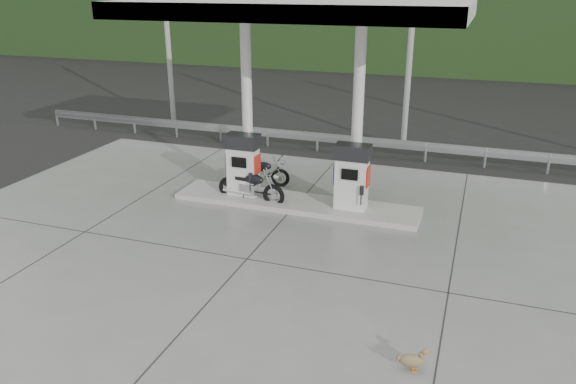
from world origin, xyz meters
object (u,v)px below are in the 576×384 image
(gas_pump_right, at_px, (352,177))
(motorcycle_right, at_px, (260,172))
(gas_pump_left, at_px, (243,165))
(motorcycle_left, at_px, (251,187))
(duck, at_px, (412,361))

(gas_pump_right, height_order, motorcycle_right, gas_pump_right)
(gas_pump_left, xyz_separation_m, motorcycle_right, (0.02, 1.26, -0.64))
(motorcycle_left, bearing_deg, gas_pump_left, 153.80)
(gas_pump_right, height_order, motorcycle_left, gas_pump_right)
(gas_pump_left, xyz_separation_m, gas_pump_right, (3.20, 0.00, 0.00))
(gas_pump_left, bearing_deg, motorcycle_left, -32.12)
(motorcycle_left, distance_m, duck, 8.09)
(gas_pump_left, relative_size, duck, 3.56)
(gas_pump_left, bearing_deg, gas_pump_right, 0.00)
(motorcycle_right, distance_m, duck, 9.39)
(motorcycle_left, distance_m, motorcycle_right, 1.48)
(gas_pump_left, distance_m, gas_pump_right, 3.20)
(gas_pump_left, height_order, motorcycle_left, gas_pump_left)
(gas_pump_left, xyz_separation_m, duck, (5.71, -6.21, -0.87))
(gas_pump_left, xyz_separation_m, motorcycle_left, (0.31, -0.19, -0.58))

